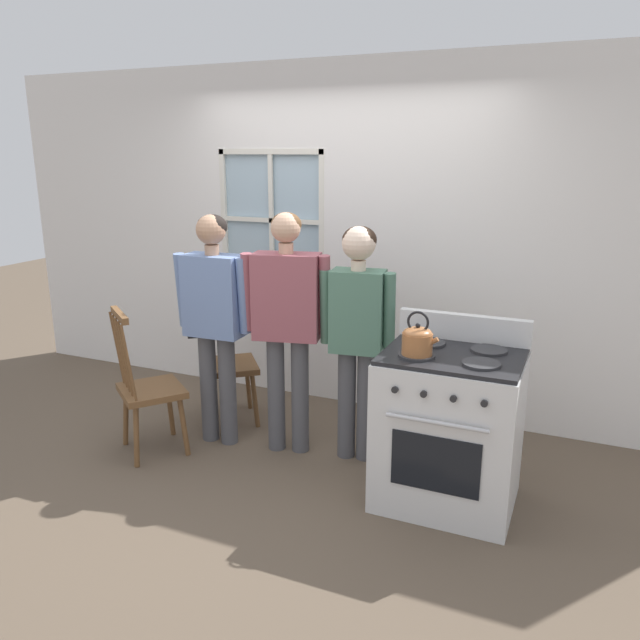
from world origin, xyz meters
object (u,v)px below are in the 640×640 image
(kettle, at_px, (417,339))
(stove, at_px, (449,427))
(potted_plant, at_px, (278,281))
(person_teen_center, at_px, (287,311))
(chair_near_wall, at_px, (148,390))
(person_adult_right, at_px, (358,321))
(chair_by_window, at_px, (227,365))
(handbag, at_px, (193,316))
(person_elderly_left, at_px, (214,309))

(kettle, bearing_deg, stove, 36.77)
(kettle, bearing_deg, potted_plant, 140.32)
(person_teen_center, distance_m, stove, 1.29)
(chair_near_wall, distance_m, person_adult_right, 1.51)
(person_adult_right, bearing_deg, chair_by_window, 163.08)
(handbag, bearing_deg, person_elderly_left, -30.15)
(chair_near_wall, xyz_separation_m, person_teen_center, (0.86, 0.41, 0.55))
(stove, relative_size, handbag, 3.53)
(chair_by_window, relative_size, person_adult_right, 0.65)
(chair_near_wall, xyz_separation_m, kettle, (1.84, 0.05, 0.57))
(chair_by_window, relative_size, chair_near_wall, 1.00)
(chair_near_wall, xyz_separation_m, person_elderly_left, (0.35, 0.33, 0.53))
(person_elderly_left, height_order, person_adult_right, person_elderly_left)
(chair_near_wall, height_order, handbag, same)
(chair_near_wall, relative_size, potted_plant, 3.54)
(person_teen_center, bearing_deg, potted_plant, 107.33)
(chair_by_window, distance_m, handbag, 0.46)
(chair_near_wall, xyz_separation_m, person_adult_right, (1.33, 0.49, 0.51))
(person_teen_center, height_order, potted_plant, person_teen_center)
(chair_near_wall, bearing_deg, person_teen_center, -116.98)
(person_teen_center, distance_m, potted_plant, 1.05)
(person_elderly_left, bearing_deg, kettle, -12.51)
(chair_near_wall, bearing_deg, stove, -136.91)
(stove, bearing_deg, kettle, -143.23)
(stove, bearing_deg, handbag, 170.70)
(person_teen_center, bearing_deg, chair_near_wall, -168.11)
(person_teen_center, relative_size, person_adult_right, 1.05)
(person_elderly_left, distance_m, person_teen_center, 0.52)
(potted_plant, bearing_deg, handbag, -110.15)
(chair_near_wall, xyz_separation_m, handbag, (0.03, 0.51, 0.40))
(potted_plant, bearing_deg, person_adult_right, -39.37)
(person_elderly_left, bearing_deg, chair_near_wall, -138.77)
(potted_plant, bearing_deg, person_elderly_left, -88.85)
(stove, bearing_deg, chair_by_window, 165.37)
(handbag, bearing_deg, stove, -9.30)
(chair_near_wall, bearing_deg, person_adult_right, -122.11)
(stove, relative_size, kettle, 4.39)
(chair_near_wall, distance_m, person_elderly_left, 0.72)
(kettle, distance_m, potted_plant, 1.97)
(person_teen_center, bearing_deg, person_elderly_left, 175.28)
(chair_near_wall, height_order, person_elderly_left, person_elderly_left)
(kettle, xyz_separation_m, handbag, (-1.81, 0.46, -0.17))
(chair_by_window, height_order, chair_near_wall, same)
(chair_by_window, xyz_separation_m, person_adult_right, (1.12, -0.17, 0.51))
(person_adult_right, relative_size, kettle, 6.39)
(potted_plant, bearing_deg, person_teen_center, -59.41)
(person_elderly_left, bearing_deg, person_teen_center, 6.43)
(person_adult_right, relative_size, potted_plant, 5.46)
(person_adult_right, bearing_deg, person_elderly_left, -179.16)
(person_elderly_left, xyz_separation_m, kettle, (1.50, -0.27, 0.04))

